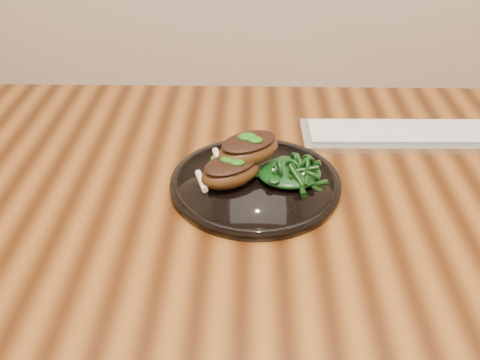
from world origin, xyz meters
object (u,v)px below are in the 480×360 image
greens_heap (289,169)px  keyboard (403,135)px  plate (255,183)px  lamb_chop_front (230,171)px  desk (338,222)px

greens_heap → keyboard: bearing=36.1°
plate → lamb_chop_front: (-0.04, -0.01, 0.03)m
lamb_chop_front → greens_heap: bearing=9.0°
greens_heap → lamb_chop_front: bearing=-171.0°
desk → plate: plate is taller
keyboard → plate: bearing=-148.8°
lamb_chop_front → greens_heap: size_ratio=1.18×
desk → lamb_chop_front: lamb_chop_front is taller
lamb_chop_front → keyboard: (0.33, 0.18, -0.03)m
desk → keyboard: size_ratio=4.08×
desk → plate: 0.18m
keyboard → greens_heap: bearing=-143.9°
lamb_chop_front → keyboard: 0.38m
keyboard → lamb_chop_front: bearing=-150.7°
desk → greens_heap: 0.15m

